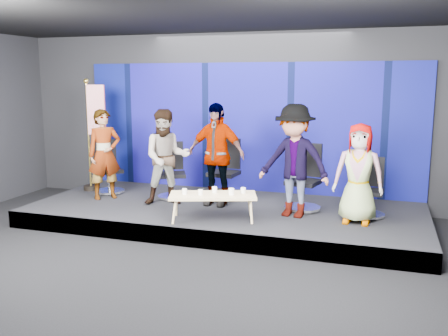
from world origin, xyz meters
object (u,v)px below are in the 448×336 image
at_px(chair_c, 225,179).
at_px(chair_b, 173,180).
at_px(panelist_d, 294,161).
at_px(chair_e, 369,197).
at_px(coffee_table, 213,196).
at_px(panelist_a, 104,154).
at_px(panelist_c, 216,154).
at_px(chair_d, 304,188).
at_px(mug_b, 200,192).
at_px(panelist_b, 167,157).
at_px(mug_c, 215,190).
at_px(mug_a, 185,191).
at_px(flag_stand, 94,132).
at_px(chair_a, 109,176).
at_px(panelist_e, 359,174).
at_px(mug_e, 243,190).
at_px(mug_d, 231,192).

bearing_deg(chair_c, chair_b, -159.18).
bearing_deg(panelist_d, chair_b, 177.90).
bearing_deg(chair_e, coffee_table, -153.11).
bearing_deg(panelist_a, panelist_c, -40.15).
distance_m(chair_d, mug_b, 1.93).
height_order(panelist_b, chair_d, panelist_b).
bearing_deg(panelist_d, mug_c, -145.83).
bearing_deg(panelist_a, mug_a, -69.90).
distance_m(mug_b, flag_stand, 3.29).
bearing_deg(mug_a, chair_a, 148.26).
distance_m(panelist_d, mug_b, 1.63).
bearing_deg(chair_c, panelist_a, -157.00).
distance_m(panelist_c, coffee_table, 1.16).
relative_size(chair_a, mug_b, 12.26).
height_order(panelist_d, chair_e, panelist_d).
distance_m(panelist_e, mug_e, 1.86).
height_order(chair_d, mug_b, chair_d).
xyz_separation_m(chair_a, mug_e, (3.12, -1.02, 0.13)).
relative_size(mug_c, mug_d, 0.90).
bearing_deg(panelist_d, panelist_b, -170.96).
distance_m(chair_a, panelist_b, 1.70).
xyz_separation_m(chair_e, flag_stand, (-5.45, 0.30, 0.89)).
bearing_deg(panelist_b, mug_e, -43.86).
bearing_deg(panelist_d, mug_a, -143.40).
bearing_deg(chair_c, chair_d, -7.73).
distance_m(mug_a, mug_b, 0.26).
relative_size(chair_c, mug_b, 13.29).
distance_m(panelist_e, mug_d, 2.04).
bearing_deg(panelist_b, flag_stand, 135.63).
bearing_deg(mug_b, chair_e, 23.83).
distance_m(mug_a, mug_e, 0.96).
xyz_separation_m(chair_a, panelist_a, (0.21, -0.46, 0.51)).
xyz_separation_m(chair_c, mug_e, (0.73, -1.27, 0.10)).
distance_m(coffee_table, mug_b, 0.22).
distance_m(chair_b, mug_e, 1.98).
relative_size(chair_e, mug_b, 11.41).
xyz_separation_m(chair_b, panelist_c, (0.97, -0.24, 0.58)).
relative_size(mug_b, mug_e, 0.91).
xyz_separation_m(chair_e, mug_c, (-2.43, -0.92, 0.15)).
relative_size(mug_a, mug_d, 0.85).
distance_m(chair_c, panelist_e, 2.72).
height_order(panelist_e, mug_d, panelist_e).
bearing_deg(mug_a, panelist_b, 129.08).
xyz_separation_m(mug_c, mug_d, (0.31, -0.07, 0.01)).
bearing_deg(mug_e, panelist_c, 133.92).
relative_size(chair_e, mug_d, 9.10).
distance_m(chair_d, mug_d, 1.48).
bearing_deg(panelist_e, chair_c, 163.45).
bearing_deg(mug_d, coffee_table, -170.00).
relative_size(panelist_d, mug_d, 17.33).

